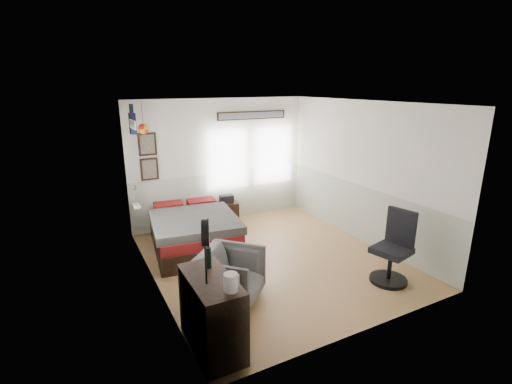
# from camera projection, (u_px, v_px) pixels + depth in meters

# --- Properties ---
(ground_plane) EXTENTS (4.00, 4.50, 0.01)m
(ground_plane) POSITION_uv_depth(u_px,v_px,m) (271.00, 259.00, 6.56)
(ground_plane) COLOR #B17949
(room_shell) EXTENTS (4.02, 4.52, 2.71)m
(room_shell) POSITION_uv_depth(u_px,v_px,m) (263.00, 169.00, 6.23)
(room_shell) COLOR silver
(room_shell) RESTS_ON ground_plane
(wall_decor) EXTENTS (3.55, 1.32, 1.44)m
(wall_decor) POSITION_uv_depth(u_px,v_px,m) (173.00, 131.00, 7.14)
(wall_decor) COLOR black
(wall_decor) RESTS_ON room_shell
(bed) EXTENTS (1.70, 2.23, 0.66)m
(bed) POSITION_uv_depth(u_px,v_px,m) (193.00, 231.00, 6.97)
(bed) COLOR black
(bed) RESTS_ON ground_plane
(dresser) EXTENTS (0.48, 1.00, 0.90)m
(dresser) POSITION_uv_depth(u_px,v_px,m) (212.00, 313.00, 4.26)
(dresser) COLOR black
(dresser) RESTS_ON ground_plane
(armchair) EXTENTS (1.16, 1.16, 0.76)m
(armchair) POSITION_uv_depth(u_px,v_px,m) (231.00, 276.00, 5.23)
(armchair) COLOR #4F4F4F
(armchair) RESTS_ON ground_plane
(nightstand) EXTENTS (0.50, 0.42, 0.46)m
(nightstand) POSITION_uv_depth(u_px,v_px,m) (227.00, 212.00, 8.25)
(nightstand) COLOR black
(nightstand) RESTS_ON ground_plane
(task_chair) EXTENTS (0.61, 0.61, 1.15)m
(task_chair) POSITION_uv_depth(u_px,v_px,m) (393.00, 253.00, 5.73)
(task_chair) COLOR black
(task_chair) RESTS_ON ground_plane
(kettle) EXTENTS (0.17, 0.15, 0.20)m
(kettle) POSITION_uv_depth(u_px,v_px,m) (231.00, 282.00, 3.85)
(kettle) COLOR silver
(kettle) RESTS_ON dresser
(bottle) EXTENTS (0.06, 0.06, 0.26)m
(bottle) POSITION_uv_depth(u_px,v_px,m) (209.00, 258.00, 4.33)
(bottle) COLOR black
(bottle) RESTS_ON dresser
(stand_fan) EXTENTS (0.18, 0.29, 0.75)m
(stand_fan) POSITION_uv_depth(u_px,v_px,m) (205.00, 234.00, 3.86)
(stand_fan) COLOR black
(stand_fan) RESTS_ON dresser
(black_bag) EXTENTS (0.31, 0.22, 0.17)m
(black_bag) POSITION_uv_depth(u_px,v_px,m) (227.00, 199.00, 8.16)
(black_bag) COLOR black
(black_bag) RESTS_ON nightstand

